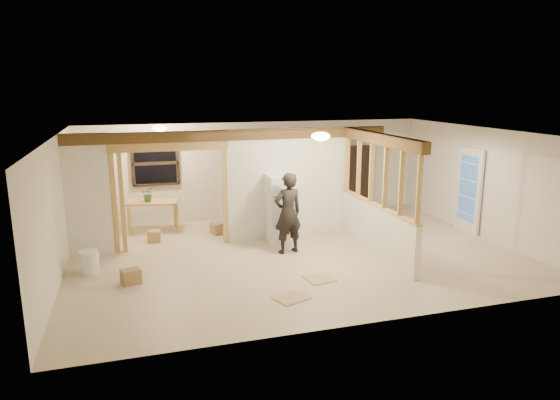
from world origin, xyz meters
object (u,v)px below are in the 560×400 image
object	(u,v)px
refrigerator	(281,209)
shop_vac	(87,232)
woman	(288,213)
work_table	(153,216)
bookshelf	(354,179)

from	to	relation	value
refrigerator	shop_vac	bearing A→B (deg)	163.80
woman	shop_vac	size ratio (longest dim) A/B	3.28
woman	work_table	size ratio (longest dim) A/B	1.44
woman	work_table	distance (m)	3.59
work_table	shop_vac	size ratio (longest dim) A/B	2.29
refrigerator	work_table	distance (m)	3.22
refrigerator	work_table	world-z (taller)	refrigerator
woman	work_table	bearing A→B (deg)	-54.29
refrigerator	work_table	bearing A→B (deg)	147.17
work_table	woman	bearing A→B (deg)	-30.71
work_table	shop_vac	world-z (taller)	work_table
shop_vac	woman	bearing A→B (deg)	-24.87
woman	bookshelf	distance (m)	4.04
refrigerator	shop_vac	distance (m)	4.33
bookshelf	refrigerator	bearing A→B (deg)	-141.57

